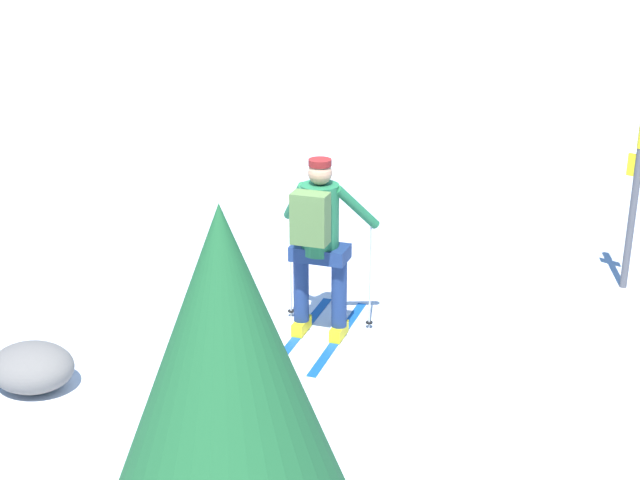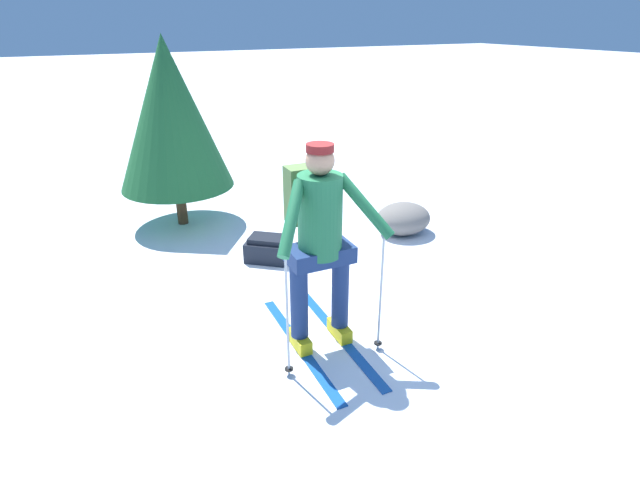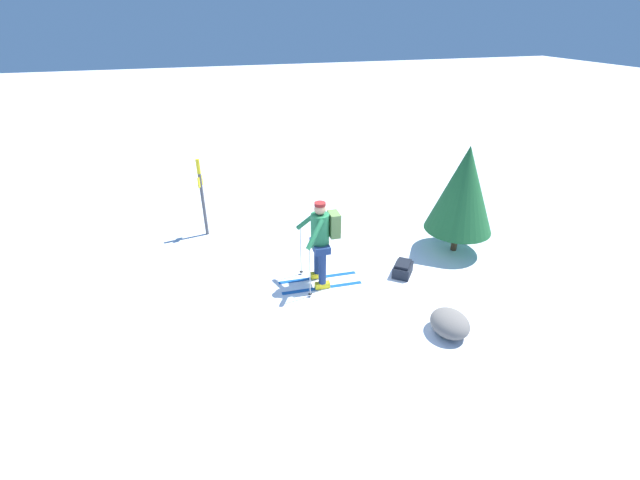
# 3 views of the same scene
# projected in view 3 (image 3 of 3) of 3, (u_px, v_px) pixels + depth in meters

# --- Properties ---
(ground_plane) EXTENTS (80.00, 80.00, 0.00)m
(ground_plane) POSITION_uv_depth(u_px,v_px,m) (345.00, 291.00, 8.42)
(ground_plane) COLOR white
(skier) EXTENTS (1.00, 1.65, 1.77)m
(skier) POSITION_uv_depth(u_px,v_px,m) (322.00, 238.00, 8.19)
(skier) COLOR #144C9E
(skier) RESTS_ON ground_plane
(dropped_backpack) EXTENTS (0.59, 0.57, 0.30)m
(dropped_backpack) POSITION_uv_depth(u_px,v_px,m) (403.00, 269.00, 8.88)
(dropped_backpack) COLOR black
(dropped_backpack) RESTS_ON ground_plane
(trail_marker) EXTENTS (0.23, 0.12, 1.91)m
(trail_marker) POSITION_uv_depth(u_px,v_px,m) (202.00, 191.00, 10.04)
(trail_marker) COLOR #4C4C51
(trail_marker) RESTS_ON ground_plane
(rock_boulder) EXTENTS (0.74, 0.63, 0.41)m
(rock_boulder) POSITION_uv_depth(u_px,v_px,m) (450.00, 323.00, 7.24)
(rock_boulder) COLOR slate
(rock_boulder) RESTS_ON ground_plane
(pine_tree) EXTENTS (1.47, 1.47, 2.45)m
(pine_tree) POSITION_uv_depth(u_px,v_px,m) (464.00, 189.00, 9.17)
(pine_tree) COLOR #4C331E
(pine_tree) RESTS_ON ground_plane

